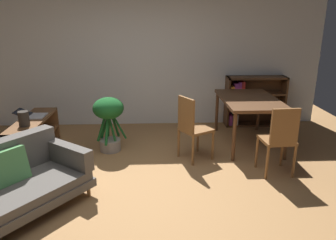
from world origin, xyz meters
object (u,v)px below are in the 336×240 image
at_px(desk_speaker, 24,119).
at_px(potted_floor_plant, 109,116).
at_px(open_laptop, 32,115).
at_px(dining_chair_near, 280,137).
at_px(bookshelf, 250,101).
at_px(media_console, 34,137).
at_px(dining_table, 249,103).
at_px(dining_chair_far, 192,126).

bearing_deg(desk_speaker, potted_floor_plant, 17.90).
bearing_deg(open_laptop, desk_speaker, -83.33).
distance_m(potted_floor_plant, dining_chair_near, 2.53).
relative_size(dining_chair_near, bookshelf, 0.84).
height_order(media_console, bookshelf, bookshelf).
xyz_separation_m(dining_table, dining_chair_far, (-1.01, -0.59, -0.18)).
xyz_separation_m(dining_table, dining_chair_near, (0.09, -1.14, -0.17)).
distance_m(media_console, bookshelf, 3.96).
height_order(open_laptop, desk_speaker, desk_speaker).
height_order(media_console, dining_chair_far, dining_chair_far).
bearing_deg(potted_floor_plant, desk_speaker, -162.10).
relative_size(dining_table, dining_chair_near, 1.48).
bearing_deg(open_laptop, bookshelf, 16.47).
bearing_deg(open_laptop, dining_chair_near, -16.20).
distance_m(dining_table, dining_chair_near, 1.15).
relative_size(desk_speaker, dining_table, 0.15).
height_order(desk_speaker, dining_chair_near, dining_chair_near).
relative_size(dining_table, dining_chair_far, 1.47).
bearing_deg(desk_speaker, open_laptop, 96.67).
xyz_separation_m(desk_speaker, dining_chair_far, (2.40, -0.02, -0.13)).
bearing_deg(dining_chair_far, open_laptop, 168.97).
distance_m(open_laptop, desk_speaker, 0.47).
bearing_deg(dining_chair_near, bookshelf, 83.41).
bearing_deg(potted_floor_plant, media_console, -176.92).
xyz_separation_m(potted_floor_plant, bookshelf, (2.60, 1.21, -0.09)).
bearing_deg(media_console, desk_speaker, -88.45).
bearing_deg(bookshelf, dining_chair_near, -96.59).
distance_m(open_laptop, dining_chair_near, 3.69).
height_order(dining_table, dining_chair_near, dining_chair_near).
relative_size(desk_speaker, bookshelf, 0.19).
relative_size(media_console, dining_chair_near, 1.39).
height_order(potted_floor_plant, dining_chair_far, dining_chair_far).
bearing_deg(desk_speaker, dining_table, 9.41).
relative_size(media_console, bookshelf, 1.18).
bearing_deg(dining_chair_far, bookshelf, 50.04).
distance_m(open_laptop, bookshelf, 3.96).
xyz_separation_m(dining_table, bookshelf, (0.33, 1.01, -0.23)).
bearing_deg(media_console, bookshelf, 18.72).
height_order(dining_chair_near, bookshelf, same).
distance_m(dining_chair_far, bookshelf, 2.09).
bearing_deg(desk_speaker, media_console, 91.55).
relative_size(media_console, dining_table, 0.94).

